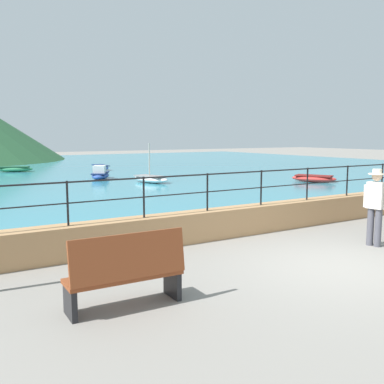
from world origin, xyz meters
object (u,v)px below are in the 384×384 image
Objects in this scene: boat_1 at (151,179)px; boat_4 at (100,174)px; person_walking at (376,203)px; boat_3 at (15,169)px; bench_main at (126,271)px; boat_2 at (100,167)px; boat_0 at (314,178)px.

boat_4 is at bearing 115.75° from boat_1.
boat_3 is (-3.37, 24.92, -0.72)m from person_walking.
person_walking is at bearing 3.94° from bench_main.
person_walking is at bearing -82.31° from boat_3.
boat_1 is at bearing -93.91° from boat_2.
boat_2 is at bearing 70.87° from bench_main.
person_walking reaches higher than bench_main.
bench_main is 18.22m from boat_0.
boat_0 is 1.00× the size of boat_1.
boat_1 is at bearing 62.43° from bench_main.
boat_0 is at bearing 48.55° from person_walking.
boat_1 is (1.38, 14.12, -0.72)m from person_walking.
boat_0 and boat_3 have the same top height.
boat_3 is 1.01× the size of boat_4.
bench_main reaches higher than boat_2.
person_walking is 0.71× the size of boat_1.
boat_0 is 1.00× the size of boat_4.
person_walking reaches higher than boat_0.
boat_4 is (-2.17, -5.95, 0.07)m from boat_2.
boat_3 is at bearing 83.59° from bench_main.
boat_0 is at bearing -63.13° from boat_2.
bench_main is at bearing -108.81° from boat_4.
bench_main is at bearing -96.41° from boat_3.
boat_3 is 8.24m from boat_4.
bench_main is 25.51m from boat_3.
boat_2 is at bearing 69.92° from boat_4.
boat_1 is (7.60, 14.55, -0.30)m from bench_main.
bench_main is at bearing -176.06° from person_walking.
boat_1 reaches higher than boat_0.
boat_1 is 11.80m from boat_3.
boat_4 is at bearing 140.37° from boat_0.
boat_1 reaches higher than bench_main.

